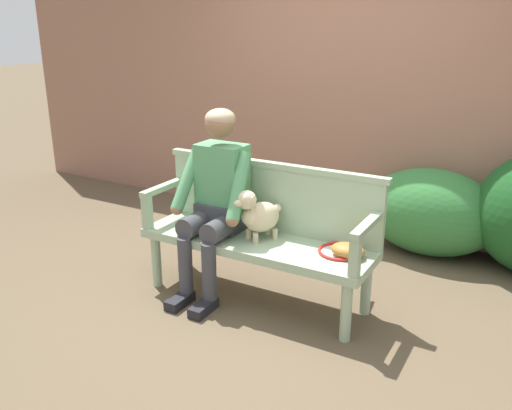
{
  "coord_description": "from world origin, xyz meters",
  "views": [
    {
      "loc": [
        1.7,
        -3.0,
        1.89
      ],
      "look_at": [
        0.0,
        0.0,
        0.71
      ],
      "focal_mm": 37.87,
      "sensor_mm": 36.0,
      "label": 1
    }
  ],
  "objects_px": {
    "dog_on_bench": "(258,214)",
    "baseball_glove": "(348,250)",
    "tennis_racket": "(341,250)",
    "garden_bench": "(256,247)",
    "person_seated": "(216,196)"
  },
  "relations": [
    {
      "from": "garden_bench",
      "to": "tennis_racket",
      "type": "xyz_separation_m",
      "value": [
        0.59,
        0.1,
        0.07
      ]
    },
    {
      "from": "garden_bench",
      "to": "baseball_glove",
      "type": "height_order",
      "value": "baseball_glove"
    },
    {
      "from": "tennis_racket",
      "to": "baseball_glove",
      "type": "relative_size",
      "value": 2.62
    },
    {
      "from": "dog_on_bench",
      "to": "garden_bench",
      "type": "bearing_deg",
      "value": -163.46
    },
    {
      "from": "person_seated",
      "to": "tennis_racket",
      "type": "relative_size",
      "value": 2.31
    },
    {
      "from": "person_seated",
      "to": "dog_on_bench",
      "type": "bearing_deg",
      "value": 2.83
    },
    {
      "from": "dog_on_bench",
      "to": "tennis_racket",
      "type": "xyz_separation_m",
      "value": [
        0.57,
        0.1,
        -0.17
      ]
    },
    {
      "from": "garden_bench",
      "to": "tennis_racket",
      "type": "bearing_deg",
      "value": 9.6
    },
    {
      "from": "garden_bench",
      "to": "baseball_glove",
      "type": "distance_m",
      "value": 0.66
    },
    {
      "from": "baseball_glove",
      "to": "garden_bench",
      "type": "bearing_deg",
      "value": -175.49
    },
    {
      "from": "dog_on_bench",
      "to": "tennis_racket",
      "type": "bearing_deg",
      "value": 9.45
    },
    {
      "from": "tennis_racket",
      "to": "baseball_glove",
      "type": "distance_m",
      "value": 0.1
    },
    {
      "from": "person_seated",
      "to": "garden_bench",
      "type": "bearing_deg",
      "value": 2.29
    },
    {
      "from": "dog_on_bench",
      "to": "baseball_glove",
      "type": "xyz_separation_m",
      "value": [
        0.64,
        0.03,
        -0.14
      ]
    },
    {
      "from": "tennis_racket",
      "to": "baseball_glove",
      "type": "xyz_separation_m",
      "value": [
        0.07,
        -0.06,
        0.04
      ]
    }
  ]
}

